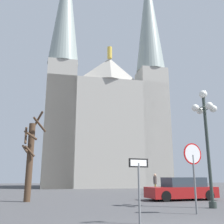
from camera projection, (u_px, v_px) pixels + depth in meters
cathedral at (105, 111)px, 40.15m from camera, size 18.16×11.66×37.34m
stop_sign at (193, 163)px, 10.96m from camera, size 0.87×0.25×2.84m
one_way_arrow_sign at (139, 180)px, 8.58m from camera, size 0.70×0.18×2.05m
street_lamp at (206, 125)px, 13.49m from camera, size 1.39×1.39×5.92m
bare_tree at (30, 157)px, 16.32m from camera, size 1.46×1.53×5.68m
parked_car_near_red at (182, 189)px, 17.05m from camera, size 4.69×2.34×1.42m
pedestrian_walking at (155, 182)px, 22.55m from camera, size 0.32×0.32×1.73m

